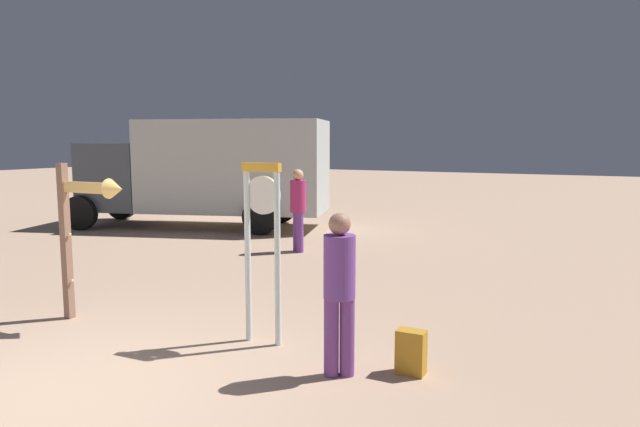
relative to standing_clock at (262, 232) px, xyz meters
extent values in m
plane|color=tan|center=(-0.90, -2.08, -1.30)|extent=(80.00, 80.00, 0.00)
cylinder|color=white|center=(-0.20, -0.02, -0.31)|extent=(0.07, 0.07, 1.98)
cylinder|color=white|center=(0.20, 0.00, -0.31)|extent=(0.07, 0.07, 1.98)
cube|color=gold|center=(0.00, -0.01, 0.74)|extent=(0.47, 0.10, 0.10)
cylinder|color=white|center=(0.00, 0.02, 0.42)|extent=(0.44, 0.06, 0.44)
cube|color=black|center=(0.00, 0.05, 0.42)|extent=(0.10, 0.02, 0.05)
cube|color=black|center=(0.00, 0.05, 0.42)|extent=(0.08, 0.02, 0.16)
cube|color=#906B53|center=(-2.79, -0.39, -0.28)|extent=(0.10, 0.10, 2.05)
cube|color=#FFCC6A|center=(-2.36, -0.37, 0.45)|extent=(0.75, 0.09, 0.14)
cone|color=#FFCC6A|center=(-1.89, -0.35, 0.45)|extent=(0.23, 0.26, 0.25)
sphere|color=#F6DA98|center=(-2.71, -0.38, -0.79)|extent=(0.04, 0.04, 0.04)
sphere|color=#F5D991|center=(-2.71, -0.38, -0.17)|extent=(0.04, 0.04, 0.04)
sphere|color=#F5E090|center=(-2.71, -0.38, 0.44)|extent=(0.04, 0.04, 0.04)
cylinder|color=#763F8F|center=(1.12, -0.50, -0.90)|extent=(0.15, 0.15, 0.79)
cylinder|color=#763F8F|center=(1.25, -0.42, -0.90)|extent=(0.15, 0.15, 0.79)
cylinder|color=#704096|center=(1.18, -0.46, -0.19)|extent=(0.31, 0.31, 0.63)
sphere|color=#A97561|center=(1.18, -0.46, 0.23)|extent=(0.22, 0.22, 0.22)
cube|color=#C48824|center=(1.81, -0.10, -1.07)|extent=(0.29, 0.18, 0.45)
cube|color=gold|center=(1.81, 0.01, -1.14)|extent=(0.20, 0.04, 0.20)
cylinder|color=#7D3F9B|center=(-2.40, 5.05, -0.88)|extent=(0.16, 0.16, 0.85)
cylinder|color=#7D3F9B|center=(-2.27, 4.94, -0.88)|extent=(0.16, 0.16, 0.85)
cylinder|color=#C12E6B|center=(-2.33, 5.00, -0.12)|extent=(0.33, 0.33, 0.67)
sphere|color=#E3B083|center=(-2.33, 5.00, 0.33)|extent=(0.23, 0.23, 0.23)
cube|color=silver|center=(-5.54, 7.23, 0.37)|extent=(5.27, 3.50, 2.43)
cube|color=#48525C|center=(-8.69, 6.24, 0.06)|extent=(2.18, 2.42, 1.83)
cube|color=black|center=(-9.48, 5.98, 0.43)|extent=(0.54, 1.63, 0.80)
cylinder|color=black|center=(-9.60, 7.08, -0.85)|extent=(0.93, 0.51, 0.90)
cylinder|color=black|center=(-8.94, 5.02, -0.85)|extent=(0.93, 0.51, 0.90)
cylinder|color=black|center=(-4.91, 8.57, -0.85)|extent=(0.93, 0.51, 0.90)
cylinder|color=black|center=(-4.25, 6.51, -0.85)|extent=(0.93, 0.51, 0.90)
camera|label=1|loc=(3.49, -5.40, 1.02)|focal=32.06mm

